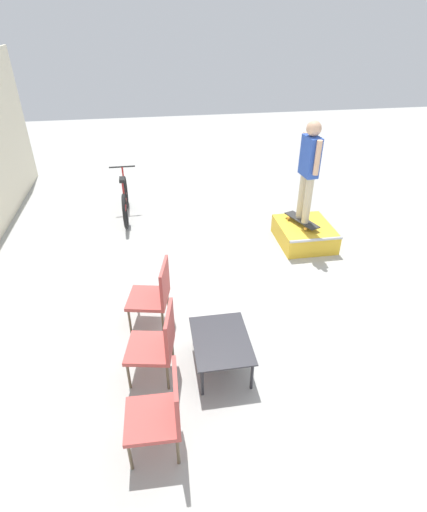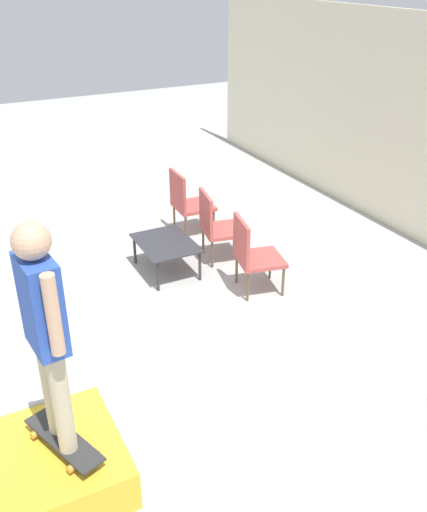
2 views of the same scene
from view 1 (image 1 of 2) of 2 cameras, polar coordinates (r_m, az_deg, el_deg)
ground_plane at (r=5.95m, az=6.74°, el=-6.75°), size 24.00×24.00×0.00m
skate_ramp_box at (r=7.49m, az=12.83°, el=3.10°), size 1.09×0.93×0.37m
skateboard_on_ramp at (r=7.40m, az=12.51°, el=5.01°), size 0.79×0.45×0.07m
person_skater at (r=7.00m, az=13.51°, el=12.59°), size 0.57×0.24×1.74m
coffee_table at (r=4.78m, az=1.10°, el=-12.22°), size 0.89×0.66×0.42m
patio_chair_left at (r=4.02m, az=-7.34°, el=-21.03°), size 0.54×0.54×0.94m
patio_chair_center at (r=4.62m, az=-7.95°, el=-12.05°), size 0.61×0.61×0.94m
patio_chair_right at (r=5.33m, az=-8.38°, el=-5.19°), size 0.62×0.62×0.94m
bicycle at (r=8.37m, az=-12.51°, el=7.77°), size 1.64×0.52×0.96m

